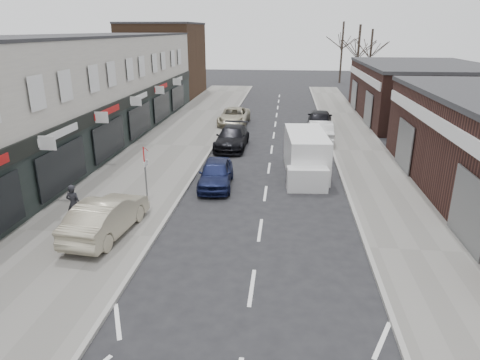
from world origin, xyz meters
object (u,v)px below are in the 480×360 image
(sedan_on_pavement, at_px, (107,216))
(parked_car_right_b, at_px, (320,119))
(parked_car_left_b, at_px, (232,137))
(parked_car_left_c, at_px, (234,116))
(white_van, at_px, (306,155))
(parked_car_right_a, at_px, (320,131))
(parked_car_left_a, at_px, (216,173))
(pedestrian, at_px, (74,204))
(warning_sign, at_px, (145,158))

(sedan_on_pavement, bearing_deg, parked_car_right_b, -109.12)
(parked_car_left_b, bearing_deg, parked_car_left_c, 97.12)
(white_van, bearing_deg, parked_car_left_c, 109.42)
(parked_car_left_b, bearing_deg, parked_car_right_a, 22.51)
(white_van, distance_m, parked_car_left_c, 13.33)
(parked_car_left_a, relative_size, parked_car_left_b, 0.82)
(sedan_on_pavement, distance_m, parked_car_left_c, 20.73)
(pedestrian, xyz_separation_m, parked_car_right_a, (10.66, 14.91, -0.19))
(parked_car_left_a, relative_size, parked_car_right_b, 0.84)
(parked_car_left_c, bearing_deg, warning_sign, -94.61)
(pedestrian, bearing_deg, parked_car_left_a, -128.94)
(white_van, xyz_separation_m, sedan_on_pavement, (-7.73, -8.42, -0.21))
(pedestrian, height_order, parked_car_left_c, pedestrian)
(pedestrian, height_order, parked_car_left_a, pedestrian)
(parked_car_left_a, bearing_deg, sedan_on_pavement, -122.16)
(parked_car_left_a, bearing_deg, parked_car_left_b, 87.20)
(sedan_on_pavement, xyz_separation_m, parked_car_left_a, (3.20, 5.92, -0.17))
(sedan_on_pavement, bearing_deg, parked_car_right_a, -113.84)
(parked_car_left_c, bearing_deg, pedestrian, -100.22)
(parked_car_left_c, bearing_deg, parked_car_left_b, -82.94)
(parked_car_left_c, xyz_separation_m, parked_car_right_b, (6.90, -0.93, 0.12))
(parked_car_left_a, height_order, parked_car_right_b, parked_car_right_b)
(parked_car_right_b, bearing_deg, white_van, 87.76)
(parked_car_right_b, bearing_deg, pedestrian, 65.40)
(parked_car_left_b, xyz_separation_m, parked_car_right_b, (6.15, 6.30, 0.10))
(white_van, bearing_deg, parked_car_left_a, -155.63)
(white_van, distance_m, parked_car_left_b, 6.80)
(warning_sign, distance_m, parked_car_left_c, 17.58)
(warning_sign, bearing_deg, parked_car_left_a, 46.21)
(warning_sign, distance_m, parked_car_right_a, 15.14)
(pedestrian, distance_m, parked_car_right_b, 21.82)
(warning_sign, xyz_separation_m, parked_car_left_b, (2.51, 10.19, -1.50))
(white_van, bearing_deg, parked_car_right_b, 77.92)
(warning_sign, xyz_separation_m, parked_car_right_b, (8.66, 16.49, -1.40))
(pedestrian, relative_size, parked_car_left_c, 0.33)
(parked_car_left_b, distance_m, parked_car_right_b, 8.81)
(parked_car_left_a, bearing_deg, warning_sign, -137.55)
(parked_car_left_b, bearing_deg, white_van, -45.56)
(sedan_on_pavement, height_order, parked_car_left_b, sedan_on_pavement)
(sedan_on_pavement, bearing_deg, parked_car_left_a, -112.38)
(sedan_on_pavement, xyz_separation_m, parked_car_left_c, (2.33, 20.60, -0.16))
(sedan_on_pavement, bearing_deg, parked_car_left_c, -90.43)
(parked_car_left_a, xyz_separation_m, parked_car_left_c, (-0.87, 14.68, 0.01))
(warning_sign, bearing_deg, parked_car_left_b, 76.18)
(warning_sign, bearing_deg, white_van, 36.21)
(white_van, bearing_deg, warning_sign, -148.28)
(parked_car_right_b, bearing_deg, parked_car_left_c, -2.30)
(parked_car_left_b, bearing_deg, parked_car_right_b, 46.91)
(white_van, xyz_separation_m, parked_car_left_c, (-5.40, 12.18, -0.37))
(sedan_on_pavement, distance_m, parked_car_right_a, 18.07)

